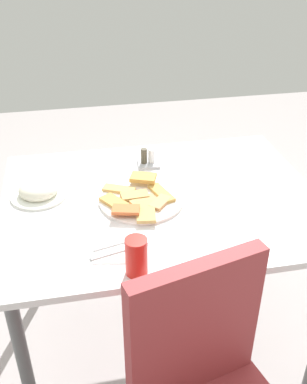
% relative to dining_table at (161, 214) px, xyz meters
% --- Properties ---
extents(ground_plane, '(6.00, 6.00, 0.00)m').
position_rel_dining_table_xyz_m(ground_plane, '(0.00, 0.00, -0.68)').
color(ground_plane, '#AEA5A5').
extents(dining_table, '(1.19, 0.91, 0.75)m').
position_rel_dining_table_xyz_m(dining_table, '(0.00, 0.00, 0.00)').
color(dining_table, silver).
rests_on(dining_table, ground_plane).
extents(pide_platter, '(0.31, 0.32, 0.05)m').
position_rel_dining_table_xyz_m(pide_platter, '(0.08, 0.01, 0.09)').
color(pide_platter, white).
rests_on(pide_platter, dining_table).
extents(salad_plate_greens, '(0.21, 0.21, 0.07)m').
position_rel_dining_table_xyz_m(salad_plate_greens, '(0.45, -0.10, 0.10)').
color(salad_plate_greens, white).
rests_on(salad_plate_greens, dining_table).
extents(soda_can, '(0.08, 0.08, 0.12)m').
position_rel_dining_table_xyz_m(soda_can, '(0.16, 0.40, 0.14)').
color(soda_can, red).
rests_on(soda_can, dining_table).
extents(paper_napkin, '(0.19, 0.19, 0.00)m').
position_rel_dining_table_xyz_m(paper_napkin, '(0.20, 0.27, 0.08)').
color(paper_napkin, white).
rests_on(paper_napkin, dining_table).
extents(fork, '(0.16, 0.05, 0.00)m').
position_rel_dining_table_xyz_m(fork, '(0.20, 0.25, 0.08)').
color(fork, silver).
rests_on(fork, paper_napkin).
extents(spoon, '(0.19, 0.07, 0.00)m').
position_rel_dining_table_xyz_m(spoon, '(0.20, 0.29, 0.08)').
color(spoon, silver).
rests_on(spoon, paper_napkin).
extents(condiment_caddy, '(0.10, 0.10, 0.08)m').
position_rel_dining_table_xyz_m(condiment_caddy, '(0.00, -0.26, 0.10)').
color(condiment_caddy, '#B2B2B7').
rests_on(condiment_caddy, dining_table).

